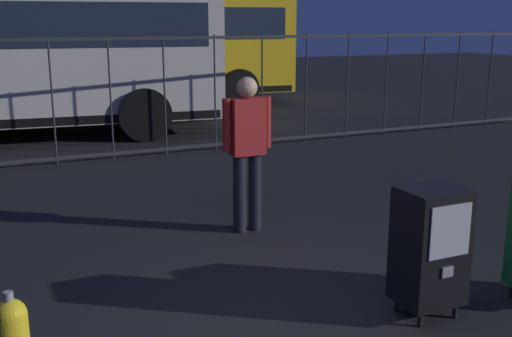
{
  "coord_description": "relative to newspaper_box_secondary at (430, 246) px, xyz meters",
  "views": [
    {
      "loc": [
        -2.03,
        -3.85,
        2.24
      ],
      "look_at": [
        0.3,
        1.2,
        0.9
      ],
      "focal_mm": 43.38,
      "sensor_mm": 36.0,
      "label": 1
    }
  ],
  "objects": [
    {
      "name": "newspaper_box_secondary",
      "position": [
        0.0,
        0.0,
        0.0
      ],
      "size": [
        0.48,
        0.42,
        1.02
      ],
      "color": "black",
      "rests_on": "ground_plane"
    },
    {
      "name": "fence_barrier",
      "position": [
        -1.03,
        6.54,
        0.45
      ],
      "size": [
        18.03,
        0.04,
        2.0
      ],
      "color": "#2D2D33",
      "rests_on": "ground_plane"
    },
    {
      "name": "bus_far",
      "position": [
        -0.19,
        13.06,
        1.14
      ],
      "size": [
        10.7,
        3.64,
        3.0
      ],
      "rotation": [
        0.0,
        0.0,
        -0.11
      ],
      "color": "gold",
      "rests_on": "ground_plane"
    },
    {
      "name": "pedestrian",
      "position": [
        -0.46,
        2.39,
        0.38
      ],
      "size": [
        0.55,
        0.22,
        1.67
      ],
      "color": "black",
      "rests_on": "ground_plane"
    },
    {
      "name": "ground_plane",
      "position": [
        -1.03,
        0.39,
        -0.57
      ],
      "size": [
        60.0,
        60.0,
        0.0
      ],
      "primitive_type": "plane",
      "color": "black"
    }
  ]
}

